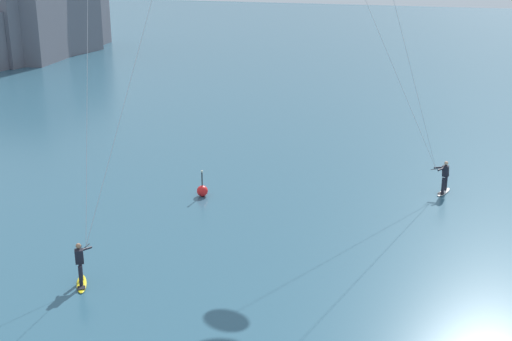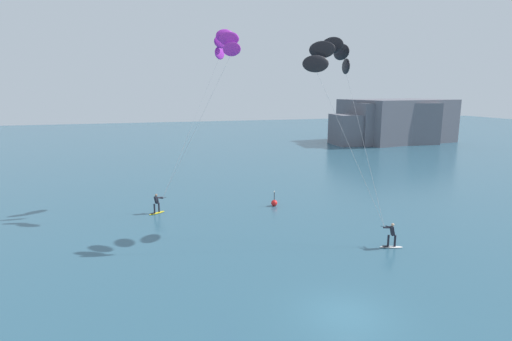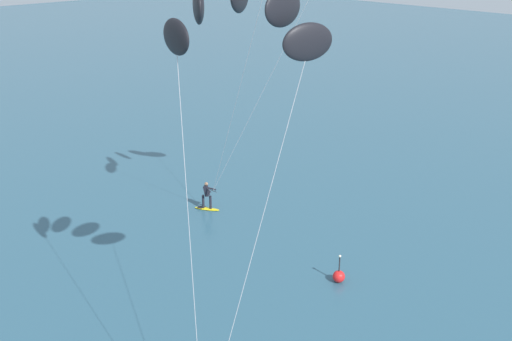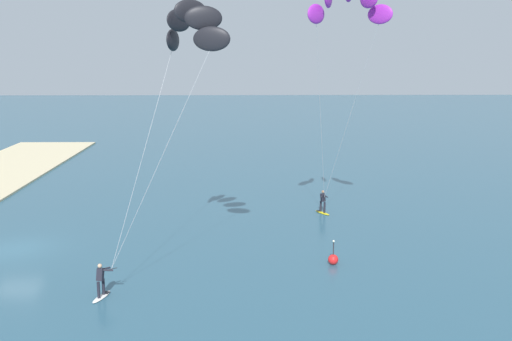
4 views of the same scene
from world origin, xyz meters
name	(u,v)px [view 4 (image 4 of 4)]	position (x,y,z in m)	size (l,w,h in m)	color
ground_plane	(16,249)	(0.00, 0.00, 0.00)	(240.00, 240.00, 0.00)	#2D566B
kitesurfer_nearshore	(187,36)	(4.36, 10.68, 12.04)	(6.02, 6.56, 13.75)	white
kitesurfer_mid_water	(347,15)	(-1.59, 19.22, 13.39)	(7.80, 5.02, 15.15)	yellow
marker_buoy	(333,259)	(2.73, 18.15, 0.30)	(0.56, 0.56, 1.38)	red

